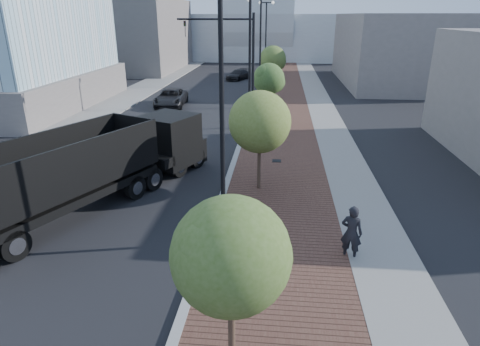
# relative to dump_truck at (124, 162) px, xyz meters

# --- Properties ---
(sidewalk) EXTENTS (7.00, 140.00, 0.12)m
(sidewalk) POSITION_rel_dump_truck_xyz_m (8.17, 25.66, -1.39)
(sidewalk) COLOR #4C2D23
(sidewalk) RESTS_ON ground
(concrete_strip) EXTENTS (2.40, 140.00, 0.13)m
(concrete_strip) POSITION_rel_dump_truck_xyz_m (10.87, 25.66, -1.39)
(concrete_strip) COLOR slate
(concrete_strip) RESTS_ON ground
(curb) EXTENTS (0.30, 140.00, 0.14)m
(curb) POSITION_rel_dump_truck_xyz_m (4.67, 25.66, -1.38)
(curb) COLOR gray
(curb) RESTS_ON ground
(west_sidewalk) EXTENTS (4.00, 140.00, 0.12)m
(west_sidewalk) POSITION_rel_dump_truck_xyz_m (-8.33, 25.66, -1.39)
(west_sidewalk) COLOR slate
(west_sidewalk) RESTS_ON ground
(dump_truck) EXTENTS (7.79, 13.20, 3.45)m
(dump_truck) POSITION_rel_dump_truck_xyz_m (0.00, 0.00, 0.00)
(dump_truck) COLOR black
(dump_truck) RESTS_ON ground
(white_sedan) EXTENTS (2.20, 5.11, 1.64)m
(white_sedan) POSITION_rel_dump_truck_xyz_m (0.92, 4.92, -0.64)
(white_sedan) COLOR silver
(white_sedan) RESTS_ON ground
(dark_car_mid) EXTENTS (2.87, 5.59, 1.51)m
(dark_car_mid) POSITION_rel_dump_truck_xyz_m (-2.82, 19.47, -0.70)
(dark_car_mid) COLOR black
(dark_car_mid) RESTS_ON ground
(dark_car_far) EXTENTS (3.30, 4.66, 1.25)m
(dark_car_far) POSITION_rel_dump_truck_xyz_m (1.61, 36.56, -0.83)
(dark_car_far) COLOR black
(dark_car_far) RESTS_ON ground
(pedestrian) EXTENTS (0.84, 0.69, 1.97)m
(pedestrian) POSITION_rel_dump_truck_xyz_m (9.71, -4.95, -0.47)
(pedestrian) COLOR black
(pedestrian) RESTS_ON ground
(streetlight_1) EXTENTS (1.44, 0.56, 9.21)m
(streetlight_1) POSITION_rel_dump_truck_xyz_m (5.16, -4.34, 2.89)
(streetlight_1) COLOR black
(streetlight_1) RESTS_ON ground
(streetlight_2) EXTENTS (1.72, 0.56, 9.28)m
(streetlight_2) POSITION_rel_dump_truck_xyz_m (5.27, 7.66, 3.37)
(streetlight_2) COLOR black
(streetlight_2) RESTS_ON ground
(streetlight_3) EXTENTS (1.44, 0.56, 9.21)m
(streetlight_3) POSITION_rel_dump_truck_xyz_m (5.16, 19.66, 2.89)
(streetlight_3) COLOR black
(streetlight_3) RESTS_ON ground
(streetlight_4) EXTENTS (1.72, 0.56, 9.28)m
(streetlight_4) POSITION_rel_dump_truck_xyz_m (5.27, 31.66, 3.37)
(streetlight_4) COLOR black
(streetlight_4) RESTS_ON ground
(traffic_mast) EXTENTS (5.09, 0.20, 8.00)m
(traffic_mast) POSITION_rel_dump_truck_xyz_m (4.37, 10.66, 3.53)
(traffic_mast) COLOR black
(traffic_mast) RESTS_ON ground
(tree_0) EXTENTS (2.54, 2.51, 4.52)m
(tree_0) POSITION_rel_dump_truck_xyz_m (6.32, -10.31, 1.80)
(tree_0) COLOR #382619
(tree_0) RESTS_ON ground
(tree_1) EXTENTS (2.83, 2.83, 4.76)m
(tree_1) POSITION_rel_dump_truck_xyz_m (6.32, 0.69, 1.88)
(tree_1) COLOR #382619
(tree_1) RESTS_ON ground
(tree_2) EXTENTS (2.33, 2.27, 4.68)m
(tree_2) POSITION_rel_dump_truck_xyz_m (6.32, 12.69, 2.08)
(tree_2) COLOR #382619
(tree_2) RESTS_ON ground
(tree_3) EXTENTS (2.61, 2.61, 5.08)m
(tree_3) POSITION_rel_dump_truck_xyz_m (6.32, 24.69, 2.31)
(tree_3) COLOR #382619
(tree_3) RESTS_ON ground
(convention_center) EXTENTS (50.00, 30.00, 50.00)m
(convention_center) POSITION_rel_dump_truck_xyz_m (2.67, 70.66, 4.55)
(convention_center) COLOR #AAB1B4
(convention_center) RESTS_ON ground
(commercial_block_nw) EXTENTS (14.00, 20.00, 10.00)m
(commercial_block_nw) POSITION_rel_dump_truck_xyz_m (-15.33, 45.66, 3.55)
(commercial_block_nw) COLOR #625C59
(commercial_block_nw) RESTS_ON ground
(commercial_block_ne) EXTENTS (12.00, 22.00, 8.00)m
(commercial_block_ne) POSITION_rel_dump_truck_xyz_m (20.67, 35.66, 2.55)
(commercial_block_ne) COLOR slate
(commercial_block_ne) RESTS_ON ground
(utility_cover_1) EXTENTS (0.50, 0.50, 0.02)m
(utility_cover_1) POSITION_rel_dump_truck_xyz_m (7.07, -6.34, -1.32)
(utility_cover_1) COLOR black
(utility_cover_1) RESTS_ON sidewalk
(utility_cover_2) EXTENTS (0.50, 0.50, 0.02)m
(utility_cover_2) POSITION_rel_dump_truck_xyz_m (7.07, 4.66, -1.32)
(utility_cover_2) COLOR black
(utility_cover_2) RESTS_ON sidewalk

